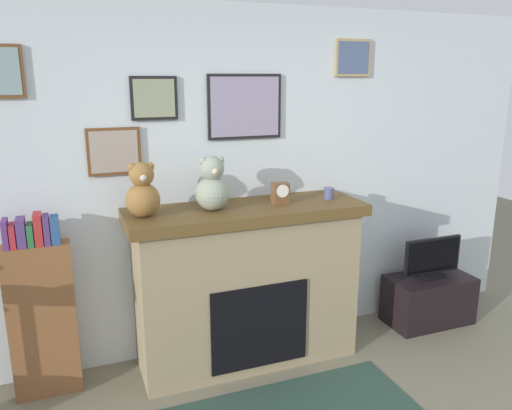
{
  "coord_description": "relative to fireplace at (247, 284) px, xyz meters",
  "views": [
    {
      "loc": [
        -1.22,
        -1.57,
        2.09
      ],
      "look_at": [
        0.02,
        1.67,
        1.2
      ],
      "focal_mm": 35.04,
      "sensor_mm": 36.0,
      "label": 1
    }
  ],
  "objects": [
    {
      "name": "candle_jar",
      "position": [
        0.66,
        -0.02,
        0.64
      ],
      "size": [
        0.08,
        0.08,
        0.09
      ],
      "primitive_type": "cylinder",
      "color": "#4C517A",
      "rests_on": "fireplace"
    },
    {
      "name": "teddy_bear_cream",
      "position": [
        -0.72,
        -0.02,
        0.76
      ],
      "size": [
        0.23,
        0.23,
        0.36
      ],
      "color": "olive",
      "rests_on": "fireplace"
    },
    {
      "name": "television",
      "position": [
        1.68,
        -0.03,
        -0.02
      ],
      "size": [
        0.55,
        0.14,
        0.35
      ],
      "color": "black",
      "rests_on": "tv_stand"
    },
    {
      "name": "mantel_clock",
      "position": [
        0.26,
        -0.02,
        0.67
      ],
      "size": [
        0.12,
        0.09,
        0.15
      ],
      "color": "brown",
      "rests_on": "fireplace"
    },
    {
      "name": "fireplace",
      "position": [
        0.0,
        0.0,
        0.0
      ],
      "size": [
        1.71,
        0.6,
        1.2
      ],
      "color": "#958361",
      "rests_on": "ground_plane"
    },
    {
      "name": "bookshelf",
      "position": [
        -1.41,
        0.07,
        -0.02
      ],
      "size": [
        0.42,
        0.16,
        1.26
      ],
      "color": "brown",
      "rests_on": "ground_plane"
    },
    {
      "name": "back_wall",
      "position": [
        0.05,
        0.33,
        0.7
      ],
      "size": [
        5.2,
        0.15,
        2.6
      ],
      "color": "silver",
      "rests_on": "ground_plane"
    },
    {
      "name": "teddy_bear_tan",
      "position": [
        -0.25,
        -0.02,
        0.76
      ],
      "size": [
        0.23,
        0.23,
        0.38
      ],
      "color": "#929D88",
      "rests_on": "fireplace"
    },
    {
      "name": "tv_stand",
      "position": [
        1.68,
        -0.03,
        -0.4
      ],
      "size": [
        0.73,
        0.4,
        0.42
      ],
      "primitive_type": "cube",
      "color": "black",
      "rests_on": "ground_plane"
    }
  ]
}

